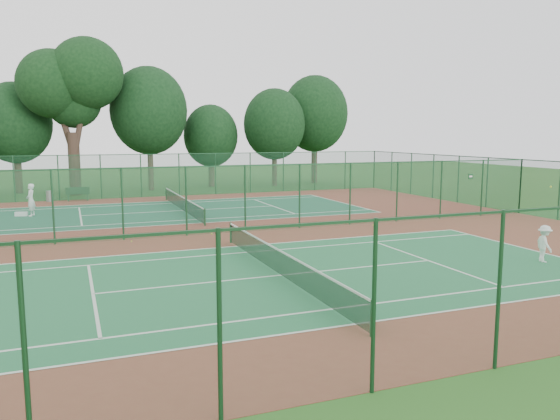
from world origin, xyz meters
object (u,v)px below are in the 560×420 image
object	(u,v)px
trash_bin	(49,196)
bench	(78,194)
kit_bag	(21,214)
big_tree	(71,84)
player_near	(544,244)
player_far	(31,200)

from	to	relation	value
trash_bin	bench	world-z (taller)	bench
kit_bag	big_tree	bearing A→B (deg)	87.43
player_near	bench	xyz separation A→B (m)	(-16.92, 28.06, -0.20)
player_far	trash_bin	world-z (taller)	player_far
trash_bin	kit_bag	bearing A→B (deg)	-100.70
player_near	kit_bag	world-z (taller)	player_near
player_near	trash_bin	xyz separation A→B (m)	(-18.95, 28.45, -0.34)
player_near	kit_bag	size ratio (longest dim) A/B	2.05
player_near	bench	world-z (taller)	player_near
trash_bin	player_near	bearing A→B (deg)	-56.33
player_near	big_tree	size ratio (longest dim) A/B	0.11
bench	kit_bag	distance (m)	7.86
trash_bin	big_tree	distance (m)	9.91
player_far	bench	xyz separation A→B (m)	(2.83, 7.25, -0.47)
trash_bin	kit_bag	xyz separation A→B (m)	(-1.41, -7.44, -0.27)
player_far	big_tree	distance (m)	14.65
player_far	big_tree	xyz separation A→B (m)	(2.84, 11.85, 8.13)
player_far	bench	size ratio (longest dim) A/B	1.16
bench	kit_bag	world-z (taller)	bench
kit_bag	player_far	bearing A→B (deg)	-4.09
trash_bin	bench	size ratio (longest dim) A/B	0.47
kit_bag	big_tree	size ratio (longest dim) A/B	0.06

